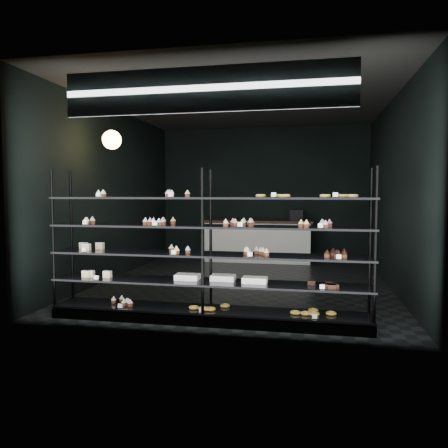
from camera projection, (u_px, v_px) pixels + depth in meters
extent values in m
cube|color=black|center=(244.00, 282.00, 7.86)|extent=(5.00, 6.00, 0.01)
cube|color=black|center=(245.00, 103.00, 7.63)|extent=(5.00, 6.00, 0.01)
cube|color=black|center=(263.00, 194.00, 10.68)|extent=(5.00, 0.01, 3.20)
cube|color=black|center=(203.00, 194.00, 4.81)|extent=(5.00, 0.01, 3.20)
cube|color=black|center=(113.00, 194.00, 8.24)|extent=(0.01, 6.00, 3.20)
cube|color=black|center=(393.00, 194.00, 7.26)|extent=(0.01, 6.00, 3.20)
cube|color=black|center=(207.00, 317.00, 5.48)|extent=(4.00, 0.50, 0.12)
cylinder|color=black|center=(53.00, 242.00, 5.58)|extent=(0.04, 0.04, 1.85)
cylinder|color=black|center=(72.00, 239.00, 6.01)|extent=(0.04, 0.04, 1.85)
cylinder|color=black|center=(202.00, 246.00, 5.20)|extent=(0.04, 0.04, 1.85)
cylinder|color=black|center=(211.00, 242.00, 5.63)|extent=(0.04, 0.04, 1.85)
cylinder|color=black|center=(376.00, 250.00, 4.81)|extent=(0.04, 0.04, 1.85)
cylinder|color=black|center=(370.00, 245.00, 5.24)|extent=(0.04, 0.04, 1.85)
cube|color=black|center=(207.00, 310.00, 5.47)|extent=(4.00, 0.50, 0.03)
cube|color=black|center=(207.00, 282.00, 5.45)|extent=(4.00, 0.50, 0.02)
cube|color=black|center=(207.00, 254.00, 5.42)|extent=(4.00, 0.50, 0.02)
cube|color=black|center=(207.00, 226.00, 5.40)|extent=(4.00, 0.50, 0.02)
cube|color=black|center=(207.00, 198.00, 5.37)|extent=(4.00, 0.50, 0.02)
cube|color=white|center=(102.00, 195.00, 5.45)|extent=(0.06, 0.04, 0.06)
cube|color=white|center=(174.00, 195.00, 5.26)|extent=(0.06, 0.04, 0.06)
cube|color=white|center=(271.00, 195.00, 5.04)|extent=(0.05, 0.04, 0.06)
cube|color=white|center=(338.00, 195.00, 4.89)|extent=(0.06, 0.04, 0.06)
cube|color=white|center=(83.00, 223.00, 5.52)|extent=(0.06, 0.04, 0.06)
cube|color=white|center=(153.00, 224.00, 5.34)|extent=(0.05, 0.04, 0.06)
cube|color=white|center=(238.00, 225.00, 5.13)|extent=(0.06, 0.04, 0.06)
cube|color=white|center=(317.00, 226.00, 4.96)|extent=(0.06, 0.04, 0.06)
cube|color=white|center=(82.00, 250.00, 5.55)|extent=(0.06, 0.04, 0.06)
cube|color=white|center=(177.00, 253.00, 5.31)|extent=(0.06, 0.04, 0.06)
cube|color=white|center=(253.00, 255.00, 5.12)|extent=(0.05, 0.04, 0.06)
cube|color=white|center=(339.00, 257.00, 4.93)|extent=(0.06, 0.04, 0.06)
cube|color=white|center=(95.00, 278.00, 5.55)|extent=(0.06, 0.04, 0.06)
cube|color=white|center=(323.00, 287.00, 4.99)|extent=(0.06, 0.04, 0.06)
cube|color=white|center=(118.00, 306.00, 5.51)|extent=(0.06, 0.04, 0.06)
cube|color=white|center=(201.00, 310.00, 5.30)|extent=(0.05, 0.04, 0.06)
cube|color=white|center=(313.00, 317.00, 5.04)|extent=(0.06, 0.04, 0.06)
cube|color=#0D2044|center=(205.00, 90.00, 4.81)|extent=(3.20, 0.04, 0.45)
cube|color=white|center=(204.00, 89.00, 4.79)|extent=(3.30, 0.02, 0.50)
cylinder|color=black|center=(111.00, 112.00, 6.83)|extent=(0.01, 0.01, 0.58)
sphere|color=#FFB959|center=(112.00, 140.00, 6.86)|extent=(0.29, 0.29, 0.29)
cube|color=white|center=(258.00, 242.00, 10.28)|extent=(2.44, 0.60, 0.92)
cube|color=black|center=(258.00, 221.00, 10.25)|extent=(2.54, 0.65, 0.06)
cube|color=black|center=(296.00, 215.00, 10.06)|extent=(0.30, 0.30, 0.25)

